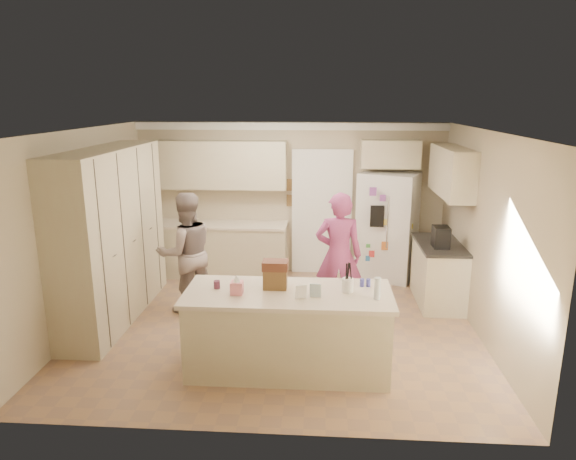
# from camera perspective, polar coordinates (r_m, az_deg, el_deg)

# --- Properties ---
(floor) EXTENTS (5.20, 4.60, 0.02)m
(floor) POSITION_cam_1_polar(r_m,az_deg,el_deg) (7.05, -1.02, -10.67)
(floor) COLOR #987454
(floor) RESTS_ON ground
(ceiling) EXTENTS (5.20, 4.60, 0.02)m
(ceiling) POSITION_cam_1_polar(r_m,az_deg,el_deg) (6.40, -1.13, 11.10)
(ceiling) COLOR white
(ceiling) RESTS_ON wall_back
(wall_back) EXTENTS (5.20, 0.02, 2.60)m
(wall_back) POSITION_cam_1_polar(r_m,az_deg,el_deg) (8.85, 0.22, 3.49)
(wall_back) COLOR #BCAE8F
(wall_back) RESTS_ON ground
(wall_front) EXTENTS (5.20, 0.02, 2.60)m
(wall_front) POSITION_cam_1_polar(r_m,az_deg,el_deg) (4.42, -3.67, -7.96)
(wall_front) COLOR #BCAE8F
(wall_front) RESTS_ON ground
(wall_left) EXTENTS (0.02, 4.60, 2.60)m
(wall_left) POSITION_cam_1_polar(r_m,az_deg,el_deg) (7.30, -21.93, 0.06)
(wall_left) COLOR #BCAE8F
(wall_left) RESTS_ON ground
(wall_right) EXTENTS (0.02, 4.60, 2.60)m
(wall_right) POSITION_cam_1_polar(r_m,az_deg,el_deg) (6.89, 21.09, -0.68)
(wall_right) COLOR #BCAE8F
(wall_right) RESTS_ON ground
(crown_back) EXTENTS (5.20, 0.08, 0.12)m
(crown_back) POSITION_cam_1_polar(r_m,az_deg,el_deg) (8.65, 0.20, 11.45)
(crown_back) COLOR white
(crown_back) RESTS_ON wall_back
(pantry_bank) EXTENTS (0.60, 2.60, 2.35)m
(pantry_bank) POSITION_cam_1_polar(r_m,az_deg,el_deg) (7.38, -19.01, -0.54)
(pantry_bank) COLOR beige
(pantry_bank) RESTS_ON floor
(back_base_cab) EXTENTS (2.20, 0.60, 0.88)m
(back_base_cab) POSITION_cam_1_polar(r_m,az_deg,el_deg) (8.91, -7.33, -2.26)
(back_base_cab) COLOR beige
(back_base_cab) RESTS_ON floor
(back_countertop) EXTENTS (2.24, 0.63, 0.04)m
(back_countertop) POSITION_cam_1_polar(r_m,az_deg,el_deg) (8.78, -7.44, 0.59)
(back_countertop) COLOR beige
(back_countertop) RESTS_ON back_base_cab
(back_upper_cab) EXTENTS (2.20, 0.35, 0.80)m
(back_upper_cab) POSITION_cam_1_polar(r_m,az_deg,el_deg) (8.72, -7.48, 7.20)
(back_upper_cab) COLOR beige
(back_upper_cab) RESTS_ON wall_back
(doorway_opening) EXTENTS (0.90, 0.06, 2.10)m
(doorway_opening) POSITION_cam_1_polar(r_m,az_deg,el_deg) (8.86, 3.76, 1.81)
(doorway_opening) COLOR black
(doorway_opening) RESTS_ON floor
(doorway_casing) EXTENTS (1.02, 0.03, 2.22)m
(doorway_casing) POSITION_cam_1_polar(r_m,az_deg,el_deg) (8.82, 3.76, 1.76)
(doorway_casing) COLOR white
(doorway_casing) RESTS_ON floor
(wall_frame_upper) EXTENTS (0.15, 0.02, 0.20)m
(wall_frame_upper) POSITION_cam_1_polar(r_m,az_deg,el_deg) (8.77, 0.33, 5.04)
(wall_frame_upper) COLOR brown
(wall_frame_upper) RESTS_ON wall_back
(wall_frame_lower) EXTENTS (0.15, 0.02, 0.20)m
(wall_frame_lower) POSITION_cam_1_polar(r_m,az_deg,el_deg) (8.81, 0.33, 3.31)
(wall_frame_lower) COLOR brown
(wall_frame_lower) RESTS_ON wall_back
(refrigerator) EXTENTS (1.10, 0.99, 1.80)m
(refrigerator) POSITION_cam_1_polar(r_m,az_deg,el_deg) (8.76, 11.00, 0.42)
(refrigerator) COLOR white
(refrigerator) RESTS_ON floor
(fridge_seam) EXTENTS (0.02, 0.02, 1.78)m
(fridge_seam) POSITION_cam_1_polar(r_m,az_deg,el_deg) (8.42, 11.28, -0.16)
(fridge_seam) COLOR gray
(fridge_seam) RESTS_ON refrigerator
(fridge_dispenser) EXTENTS (0.22, 0.03, 0.35)m
(fridge_dispenser) POSITION_cam_1_polar(r_m,az_deg,el_deg) (8.32, 9.87, 1.51)
(fridge_dispenser) COLOR black
(fridge_dispenser) RESTS_ON refrigerator
(fridge_handle_l) EXTENTS (0.02, 0.02, 0.85)m
(fridge_handle_l) POSITION_cam_1_polar(r_m,az_deg,el_deg) (8.36, 11.00, 0.81)
(fridge_handle_l) COLOR silver
(fridge_handle_l) RESTS_ON refrigerator
(fridge_handle_r) EXTENTS (0.02, 0.02, 0.85)m
(fridge_handle_r) POSITION_cam_1_polar(r_m,az_deg,el_deg) (8.38, 11.68, 0.80)
(fridge_handle_r) COLOR silver
(fridge_handle_r) RESTS_ON refrigerator
(over_fridge_cab) EXTENTS (0.95, 0.35, 0.45)m
(over_fridge_cab) POSITION_cam_1_polar(r_m,az_deg,el_deg) (8.60, 11.29, 8.28)
(over_fridge_cab) COLOR beige
(over_fridge_cab) RESTS_ON wall_back
(right_base_cab) EXTENTS (0.60, 1.20, 0.88)m
(right_base_cab) POSITION_cam_1_polar(r_m,az_deg,el_deg) (7.98, 16.35, -4.74)
(right_base_cab) COLOR beige
(right_base_cab) RESTS_ON floor
(right_countertop) EXTENTS (0.63, 1.24, 0.04)m
(right_countertop) POSITION_cam_1_polar(r_m,az_deg,el_deg) (7.84, 16.52, -1.56)
(right_countertop) COLOR #2D2B28
(right_countertop) RESTS_ON right_base_cab
(right_upper_cab) EXTENTS (0.35, 1.50, 0.70)m
(right_upper_cab) POSITION_cam_1_polar(r_m,az_deg,el_deg) (7.86, 17.72, 6.21)
(right_upper_cab) COLOR beige
(right_upper_cab) RESTS_ON wall_right
(coffee_maker) EXTENTS (0.22, 0.28, 0.30)m
(coffee_maker) POSITION_cam_1_polar(r_m,az_deg,el_deg) (7.60, 16.63, -0.74)
(coffee_maker) COLOR black
(coffee_maker) RESTS_ON right_countertop
(island_base) EXTENTS (2.20, 0.90, 0.88)m
(island_base) POSITION_cam_1_polar(r_m,az_deg,el_deg) (5.86, 0.01, -11.30)
(island_base) COLOR beige
(island_base) RESTS_ON floor
(island_top) EXTENTS (2.28, 0.96, 0.05)m
(island_top) POSITION_cam_1_polar(r_m,az_deg,el_deg) (5.67, 0.01, -7.11)
(island_top) COLOR beige
(island_top) RESTS_ON island_base
(utensil_crock) EXTENTS (0.13, 0.13, 0.15)m
(utensil_crock) POSITION_cam_1_polar(r_m,az_deg,el_deg) (5.68, 6.64, -6.10)
(utensil_crock) COLOR white
(utensil_crock) RESTS_ON island_top
(tissue_box) EXTENTS (0.13, 0.13, 0.14)m
(tissue_box) POSITION_cam_1_polar(r_m,az_deg,el_deg) (5.61, -5.71, -6.41)
(tissue_box) COLOR pink
(tissue_box) RESTS_ON island_top
(tissue_plume) EXTENTS (0.08, 0.08, 0.08)m
(tissue_plume) POSITION_cam_1_polar(r_m,az_deg,el_deg) (5.57, -5.74, -5.35)
(tissue_plume) COLOR white
(tissue_plume) RESTS_ON tissue_box
(dollhouse_body) EXTENTS (0.26, 0.18, 0.22)m
(dollhouse_body) POSITION_cam_1_polar(r_m,az_deg,el_deg) (5.73, -1.42, -5.45)
(dollhouse_body) COLOR brown
(dollhouse_body) RESTS_ON island_top
(dollhouse_roof) EXTENTS (0.28, 0.20, 0.10)m
(dollhouse_roof) POSITION_cam_1_polar(r_m,az_deg,el_deg) (5.67, -1.43, -3.93)
(dollhouse_roof) COLOR #592D1E
(dollhouse_roof) RESTS_ON dollhouse_body
(jam_jar) EXTENTS (0.07, 0.07, 0.09)m
(jam_jar) POSITION_cam_1_polar(r_m,az_deg,el_deg) (5.80, -7.91, -6.02)
(jam_jar) COLOR #59263F
(jam_jar) RESTS_ON island_top
(greeting_card_a) EXTENTS (0.12, 0.06, 0.16)m
(greeting_card_a) POSITION_cam_1_polar(r_m,az_deg,el_deg) (5.44, 1.46, -6.89)
(greeting_card_a) COLOR white
(greeting_card_a) RESTS_ON island_top
(greeting_card_b) EXTENTS (0.12, 0.05, 0.16)m
(greeting_card_b) POSITION_cam_1_polar(r_m,az_deg,el_deg) (5.48, 3.06, -6.73)
(greeting_card_b) COLOR silver
(greeting_card_b) RESTS_ON island_top
(water_bottle) EXTENTS (0.07, 0.07, 0.24)m
(water_bottle) POSITION_cam_1_polar(r_m,az_deg,el_deg) (5.50, 9.89, -6.42)
(water_bottle) COLOR silver
(water_bottle) RESTS_ON island_top
(shaker_salt) EXTENTS (0.05, 0.05, 0.09)m
(shaker_salt) POSITION_cam_1_polar(r_m,az_deg,el_deg) (5.86, 8.23, -5.81)
(shaker_salt) COLOR #3C3FA6
(shaker_salt) RESTS_ON island_top
(shaker_pepper) EXTENTS (0.05, 0.05, 0.09)m
(shaker_pepper) POSITION_cam_1_polar(r_m,az_deg,el_deg) (5.86, 8.92, -5.82)
(shaker_pepper) COLOR #3C3FA6
(shaker_pepper) RESTS_ON island_top
(teen_boy) EXTENTS (1.05, 0.99, 1.73)m
(teen_boy) POSITION_cam_1_polar(r_m,az_deg,el_deg) (7.39, -11.23, -2.50)
(teen_boy) COLOR gray
(teen_boy) RESTS_ON floor
(teen_girl) EXTENTS (0.66, 0.44, 1.77)m
(teen_girl) POSITION_cam_1_polar(r_m,az_deg,el_deg) (7.10, 5.64, -2.83)
(teen_girl) COLOR #AC3F6E
(teen_girl) RESTS_ON floor
(fridge_magnets) EXTENTS (0.76, 0.02, 1.44)m
(fridge_magnets) POSITION_cam_1_polar(r_m,az_deg,el_deg) (8.41, 11.29, -0.17)
(fridge_magnets) COLOR tan
(fridge_magnets) RESTS_ON refrigerator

